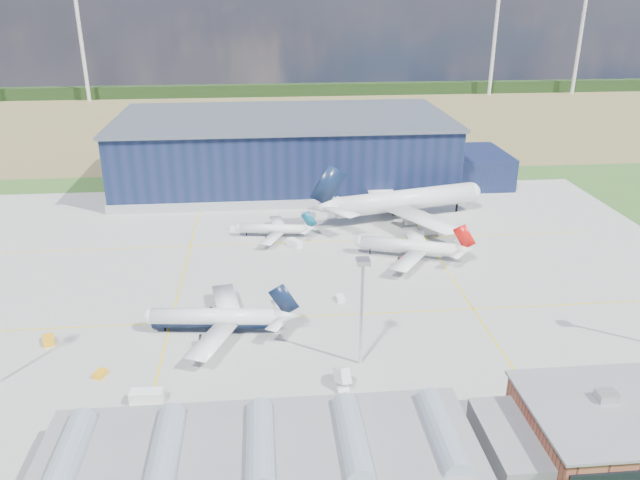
{
  "coord_description": "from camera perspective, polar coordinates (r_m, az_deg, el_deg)",
  "views": [
    {
      "loc": [
        -8.07,
        -135.43,
        70.46
      ],
      "look_at": [
        6.35,
        17.22,
        7.77
      ],
      "focal_mm": 35.0,
      "sensor_mm": 36.0,
      "label": 1
    }
  ],
  "objects": [
    {
      "name": "glass_concourse",
      "position": [
        100.75,
        -3.3,
        -19.32
      ],
      "size": [
        78.0,
        23.0,
        8.6
      ],
      "color": "black",
      "rests_on": "ground"
    },
    {
      "name": "light_mast_center",
      "position": [
        120.29,
        3.86,
        -5.04
      ],
      "size": [
        2.6,
        2.6,
        23.0
      ],
      "color": "silver",
      "rests_on": "ground"
    },
    {
      "name": "gse_cart_a",
      "position": [
        150.89,
        1.85,
        -5.35
      ],
      "size": [
        2.31,
        3.1,
        1.23
      ],
      "primitive_type": "cube",
      "rotation": [
        0.0,
        0.0,
        0.16
      ],
      "color": "white",
      "rests_on": "ground"
    },
    {
      "name": "airliner_widebody",
      "position": [
        202.02,
        7.93,
        4.6
      ],
      "size": [
        74.29,
        73.34,
        19.99
      ],
      "primitive_type": null,
      "rotation": [
        0.0,
        0.0,
        0.25
      ],
      "color": "white",
      "rests_on": "ground"
    },
    {
      "name": "gse_van_a",
      "position": [
        120.8,
        -15.57,
        -13.65
      ],
      "size": [
        5.92,
        2.74,
        2.55
      ],
      "primitive_type": "cube",
      "rotation": [
        0.0,
        0.0,
        1.54
      ],
      "color": "white",
      "rests_on": "ground"
    },
    {
      "name": "airliner_regional",
      "position": [
        187.56,
        -4.4,
        1.46
      ],
      "size": [
        28.75,
        28.29,
        8.26
      ],
      "primitive_type": null,
      "rotation": [
        0.0,
        0.0,
        2.99
      ],
      "color": "white",
      "rests_on": "ground"
    },
    {
      "name": "car_b",
      "position": [
        115.9,
        11.32,
        -15.3
      ],
      "size": [
        4.25,
        2.02,
        1.34
      ],
      "primitive_type": "imported",
      "rotation": [
        0.0,
        0.0,
        1.42
      ],
      "color": "#99999E",
      "rests_on": "ground"
    },
    {
      "name": "gse_tug_b",
      "position": [
        130.89,
        -19.44,
        -11.47
      ],
      "size": [
        2.73,
        3.21,
        1.18
      ],
      "primitive_type": "cube",
      "rotation": [
        0.0,
        0.0,
        -0.4
      ],
      "color": "#FAAB15",
      "rests_on": "ground"
    },
    {
      "name": "hangar",
      "position": [
        237.88,
        -2.63,
        7.89
      ],
      "size": [
        145.0,
        62.0,
        26.1
      ],
      "color": "#111C38",
      "rests_on": "ground"
    },
    {
      "name": "gse_cart_b",
      "position": [
        194.78,
        -7.82,
        1.0
      ],
      "size": [
        3.29,
        2.79,
        1.21
      ],
      "primitive_type": "cube",
      "rotation": [
        0.0,
        0.0,
        1.18
      ],
      "color": "white",
      "rests_on": "ground"
    },
    {
      "name": "farmland",
      "position": [
        362.44,
        -4.09,
        10.97
      ],
      "size": [
        600.0,
        220.0,
        0.01
      ],
      "primitive_type": "cube",
      "color": "olive",
      "rests_on": "ground"
    },
    {
      "name": "airstair",
      "position": [
        120.78,
        2.04,
        -12.61
      ],
      "size": [
        2.97,
        4.92,
        2.95
      ],
      "primitive_type": "cube",
      "rotation": [
        0.0,
        0.0,
        0.26
      ],
      "color": "white",
      "rests_on": "ground"
    },
    {
      "name": "treeline",
      "position": [
        440.55,
        -4.41,
        13.5
      ],
      "size": [
        600.0,
        8.0,
        8.0
      ],
      "primitive_type": "cube",
      "color": "black",
      "rests_on": "ground"
    },
    {
      "name": "gse_tug_a",
      "position": [
        145.73,
        -23.56,
        -8.39
      ],
      "size": [
        3.32,
        4.19,
        1.52
      ],
      "primitive_type": "cube",
      "rotation": [
        0.0,
        0.0,
        0.34
      ],
      "color": "#FAAB15",
      "rests_on": "ground"
    },
    {
      "name": "airliner_red",
      "position": [
        173.59,
        8.1,
        0.04
      ],
      "size": [
        42.96,
        42.51,
        11.05
      ],
      "primitive_type": null,
      "rotation": [
        0.0,
        0.0,
        2.8
      ],
      "color": "white",
      "rests_on": "ground"
    },
    {
      "name": "apron",
      "position": [
        161.79,
        -2.0,
        -3.58
      ],
      "size": [
        220.0,
        160.0,
        0.08
      ],
      "color": "gray",
      "rests_on": "ground"
    },
    {
      "name": "airliner_navy",
      "position": [
        137.48,
        -9.73,
        -6.22
      ],
      "size": [
        38.6,
        37.93,
        11.41
      ],
      "primitive_type": null,
      "rotation": [
        0.0,
        0.0,
        3.03
      ],
      "color": "white",
      "rests_on": "ground"
    },
    {
      "name": "gse_van_b",
      "position": [
        181.12,
        -2.34,
        -0.31
      ],
      "size": [
        4.59,
        5.01,
        2.15
      ],
      "primitive_type": "cube",
      "rotation": [
        0.0,
        0.0,
        0.67
      ],
      "color": "white",
      "rests_on": "ground"
    },
    {
      "name": "gse_tug_c",
      "position": [
        195.44,
        10.77,
        0.9
      ],
      "size": [
        2.73,
        3.41,
        1.3
      ],
      "primitive_type": "cube",
      "rotation": [
        0.0,
        0.0,
        -0.34
      ],
      "color": "#FAAB15",
      "rests_on": "ground"
    },
    {
      "name": "ground",
      "position": [
        152.88,
        -1.77,
        -5.22
      ],
      "size": [
        600.0,
        600.0,
        0.0
      ],
      "primitive_type": "plane",
      "color": "#325921",
      "rests_on": "ground"
    }
  ]
}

